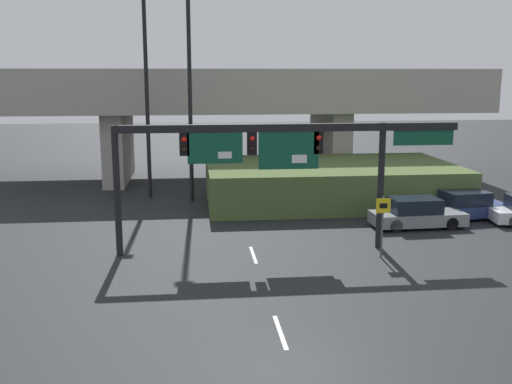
{
  "coord_description": "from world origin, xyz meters",
  "views": [
    {
      "loc": [
        -2.51,
        -14.16,
        7.54
      ],
      "look_at": [
        0.0,
        8.93,
        2.92
      ],
      "focal_mm": 42.0,
      "sensor_mm": 36.0,
      "label": 1
    }
  ],
  "objects_px": {
    "speed_limit_sign": "(383,219)",
    "parked_sedan_near_right": "(417,214)",
    "highway_light_pole_near": "(189,65)",
    "highway_light_pole_far": "(146,85)",
    "signal_gantry": "(276,149)",
    "parked_sedan_mid_right": "(466,206)"
  },
  "relations": [
    {
      "from": "speed_limit_sign",
      "to": "highway_light_pole_far",
      "type": "relative_size",
      "value": 0.2
    },
    {
      "from": "highway_light_pole_far",
      "to": "signal_gantry",
      "type": "bearing_deg",
      "value": -63.12
    },
    {
      "from": "highway_light_pole_near",
      "to": "highway_light_pole_far",
      "type": "relative_size",
      "value": 1.18
    },
    {
      "from": "signal_gantry",
      "to": "parked_sedan_mid_right",
      "type": "height_order",
      "value": "signal_gantry"
    },
    {
      "from": "parked_sedan_near_right",
      "to": "parked_sedan_mid_right",
      "type": "xyz_separation_m",
      "value": [
        3.31,
        1.55,
        -0.01
      ]
    },
    {
      "from": "speed_limit_sign",
      "to": "highway_light_pole_near",
      "type": "xyz_separation_m",
      "value": [
        -7.78,
        12.19,
        6.35
      ]
    },
    {
      "from": "signal_gantry",
      "to": "parked_sedan_mid_right",
      "type": "bearing_deg",
      "value": 23.79
    },
    {
      "from": "speed_limit_sign",
      "to": "parked_sedan_near_right",
      "type": "height_order",
      "value": "speed_limit_sign"
    },
    {
      "from": "signal_gantry",
      "to": "highway_light_pole_far",
      "type": "distance_m",
      "value": 13.69
    },
    {
      "from": "highway_light_pole_far",
      "to": "parked_sedan_mid_right",
      "type": "relative_size",
      "value": 2.83
    },
    {
      "from": "parked_sedan_mid_right",
      "to": "highway_light_pole_near",
      "type": "bearing_deg",
      "value": 148.48
    },
    {
      "from": "speed_limit_sign",
      "to": "highway_light_pole_far",
      "type": "distance_m",
      "value": 17.76
    },
    {
      "from": "speed_limit_sign",
      "to": "highway_light_pole_near",
      "type": "relative_size",
      "value": 0.17
    },
    {
      "from": "highway_light_pole_far",
      "to": "parked_sedan_near_right",
      "type": "bearing_deg",
      "value": -32.76
    },
    {
      "from": "parked_sedan_mid_right",
      "to": "highway_light_pole_far",
      "type": "bearing_deg",
      "value": 147.77
    },
    {
      "from": "speed_limit_sign",
      "to": "parked_sedan_near_right",
      "type": "xyz_separation_m",
      "value": [
        3.31,
        4.71,
        -0.99
      ]
    },
    {
      "from": "signal_gantry",
      "to": "highway_light_pole_far",
      "type": "height_order",
      "value": "highway_light_pole_far"
    },
    {
      "from": "parked_sedan_near_right",
      "to": "parked_sedan_mid_right",
      "type": "distance_m",
      "value": 3.66
    },
    {
      "from": "parked_sedan_near_right",
      "to": "parked_sedan_mid_right",
      "type": "bearing_deg",
      "value": 22.97
    },
    {
      "from": "signal_gantry",
      "to": "parked_sedan_mid_right",
      "type": "distance_m",
      "value": 12.45
    },
    {
      "from": "highway_light_pole_far",
      "to": "parked_sedan_near_right",
      "type": "height_order",
      "value": "highway_light_pole_far"
    },
    {
      "from": "highway_light_pole_near",
      "to": "parked_sedan_near_right",
      "type": "xyz_separation_m",
      "value": [
        11.08,
        -7.48,
        -7.34
      ]
    }
  ]
}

